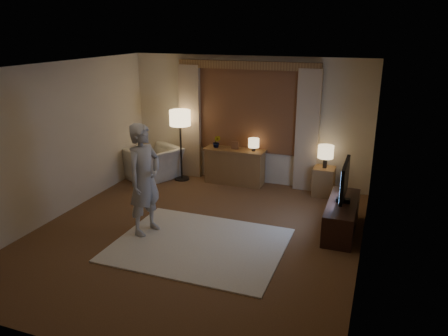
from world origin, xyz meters
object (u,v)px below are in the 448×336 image
at_px(sideboard, 235,167).
at_px(side_table, 324,181).
at_px(armchair, 154,164).
at_px(person, 145,179).
at_px(tv_stand, 341,217).

height_order(sideboard, side_table, sideboard).
bearing_deg(sideboard, armchair, -169.21).
height_order(armchair, side_table, armchair).
height_order(armchair, person, person).
bearing_deg(person, side_table, -29.52).
bearing_deg(sideboard, person, -101.73).
xyz_separation_m(sideboard, armchair, (-1.73, -0.33, -0.01)).
distance_m(side_table, tv_stand, 1.58).
relative_size(sideboard, side_table, 2.14).
bearing_deg(armchair, tv_stand, 99.32).
bearing_deg(armchair, person, 52.57).
xyz_separation_m(sideboard, person, (-0.55, -2.67, 0.55)).
xyz_separation_m(armchair, side_table, (3.57, 0.28, -0.06)).
relative_size(sideboard, armchair, 1.15).
distance_m(armchair, tv_stand, 4.24).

